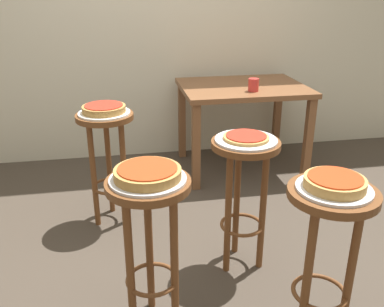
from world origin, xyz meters
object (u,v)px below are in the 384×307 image
Objects in this scene: stool_leftside at (244,177)px; cup_near_edge at (253,85)px; stool_foreground at (327,235)px; stool_rear at (107,145)px; serving_plate_foreground at (334,189)px; stool_middle at (150,224)px; serving_plate_middle at (148,179)px; serving_plate_leftside at (246,140)px; dining_table at (242,98)px; pizza_leftside at (246,137)px; pizza_rear at (104,109)px; pizza_foreground at (335,182)px; pizza_middle at (148,173)px; serving_plate_rear at (104,113)px.

stool_leftside is 7.60× the size of cup_near_edge.
stool_foreground is 1.00× the size of stool_rear.
serving_plate_foreground is 0.40× the size of stool_middle.
cup_near_edge is at bearing 23.27° from stool_rear.
serving_plate_foreground is at bearing 0.00° from stool_foreground.
stool_middle is 0.21m from serving_plate_middle.
stool_middle is 1.00× the size of stool_rear.
dining_table is at bearing 73.84° from serving_plate_leftside.
serving_plate_leftside is 0.02m from pizza_leftside.
pizza_rear is 0.27× the size of dining_table.
serving_plate_leftside reaches higher than dining_table.
stool_foreground is 2.33× the size of serving_plate_middle.
stool_foreground is at bearing 180.00° from serving_plate_foreground.
pizza_leftside is 0.24× the size of dining_table.
pizza_foreground is at bearing -17.02° from serving_plate_middle.
serving_plate_foreground is 0.62m from serving_plate_leftside.
pizza_rear is (-0.72, 0.62, 0.01)m from pizza_leftside.
serving_plate_leftside is (0.54, 0.38, -0.03)m from pizza_middle.
stool_leftside is 0.21m from serving_plate_leftside.
pizza_foreground is 1.92m from dining_table.
dining_table is at bearing 83.86° from pizza_foreground.
serving_plate_foreground is at bearing -73.51° from serving_plate_leftside.
cup_near_edge reaches higher than serving_plate_foreground.
pizza_middle is 0.28× the size of dining_table.
stool_leftside is (0.54, 0.38, -0.21)m from serving_plate_middle.
pizza_middle is at bearing -79.43° from stool_rear.
cup_near_edge reaches higher than pizza_middle.
dining_table is (1.10, 0.69, 0.08)m from stool_rear.
serving_plate_leftside is (0.00, 0.00, 0.21)m from stool_leftside.
pizza_foreground is 0.24× the size of dining_table.
pizza_rear is at bearing 100.57° from serving_plate_middle.
serving_plate_foreground reaches higher than stool_middle.
pizza_leftside is 0.32× the size of stool_rear.
cup_near_edge is at bearing 23.27° from serving_plate_rear.
pizza_foreground and pizza_middle have the same top height.
stool_middle is at bearing 162.98° from pizza_foreground.
pizza_foreground is 0.62m from serving_plate_leftside.
cup_near_edge reaches higher than stool_leftside.
stool_middle is at bearing -144.97° from pizza_leftside.
cup_near_edge is at bearing -84.72° from dining_table.
serving_plate_foreground is at bearing -97.51° from cup_near_edge.
pizza_leftside is at bearing -40.87° from serving_plate_rear.
pizza_rear is (-0.19, 1.00, 0.24)m from stool_middle.
stool_middle is 1.04m from serving_plate_rear.
dining_table is (0.38, 1.31, -0.13)m from serving_plate_leftside.
serving_plate_leftside is at bearing 106.49° from stool_foreground.
pizza_foreground is 0.74× the size of serving_plate_leftside.
stool_rear is at bearing -148.00° from dining_table.
serving_plate_rear is (-0.72, 0.62, 0.21)m from stool_leftside.
pizza_leftside is at bearing 180.00° from serving_plate_leftside.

